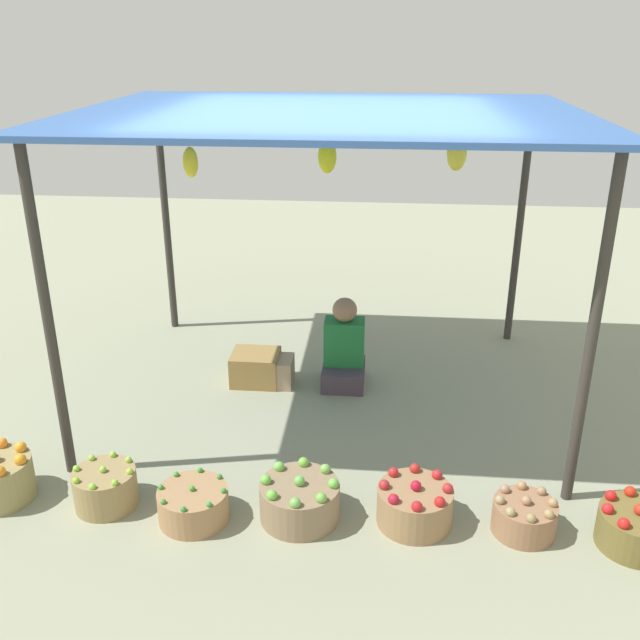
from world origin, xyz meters
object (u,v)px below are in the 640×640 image
at_px(basket_potatoes, 524,516).
at_px(wooden_crate_near_vendor, 272,371).
at_px(basket_green_apples, 300,500).
at_px(basket_red_tomatoes, 636,528).
at_px(basket_red_apples, 415,505).
at_px(wooden_crate_stacked_rear, 256,367).
at_px(vendor_person, 344,351).
at_px(basket_limes, 105,488).
at_px(basket_green_chilies, 193,504).

distance_m(basket_potatoes, wooden_crate_near_vendor, 2.56).
bearing_deg(basket_potatoes, basket_green_apples, 179.70).
bearing_deg(basket_red_tomatoes, basket_red_apples, 175.89).
bearing_deg(basket_red_apples, wooden_crate_stacked_rear, 126.62).
relative_size(vendor_person, basket_limes, 1.92).
xyz_separation_m(basket_green_chilies, basket_green_apples, (0.66, 0.08, 0.02)).
height_order(basket_green_apples, wooden_crate_stacked_rear, basket_green_apples).
relative_size(basket_green_chilies, basket_red_apples, 0.94).
xyz_separation_m(basket_limes, basket_red_tomatoes, (3.30, -0.09, -0.00)).
relative_size(basket_limes, basket_red_tomatoes, 0.90).
height_order(vendor_person, basket_green_apples, vendor_person).
bearing_deg(basket_red_apples, basket_green_apples, -178.40).
bearing_deg(vendor_person, basket_red_apples, -73.14).
height_order(basket_green_chilies, basket_red_apples, basket_red_apples).
height_order(basket_red_tomatoes, wooden_crate_near_vendor, basket_red_tomatoes).
bearing_deg(basket_red_tomatoes, basket_green_chilies, -179.92).
height_order(basket_red_tomatoes, wooden_crate_stacked_rear, basket_red_tomatoes).
bearing_deg(wooden_crate_near_vendor, wooden_crate_stacked_rear, 169.48).
height_order(vendor_person, basket_green_chilies, vendor_person).
bearing_deg(basket_limes, basket_red_apples, 0.17).
distance_m(vendor_person, wooden_crate_stacked_rear, 0.78).
bearing_deg(basket_limes, basket_red_tomatoes, -1.53).
bearing_deg(basket_green_apples, basket_green_chilies, -173.31).
xyz_separation_m(basket_red_apples, basket_potatoes, (0.67, -0.03, -0.02)).
height_order(basket_green_apples, basket_red_tomatoes, basket_green_apples).
bearing_deg(basket_red_apples, basket_red_tomatoes, -4.11).
xyz_separation_m(basket_green_chilies, wooden_crate_near_vendor, (0.21, 1.85, 0.01)).
distance_m(vendor_person, basket_limes, 2.34).
bearing_deg(basket_green_chilies, basket_limes, 171.33).
xyz_separation_m(basket_red_tomatoes, wooden_crate_near_vendor, (-2.48, 1.84, 0.00)).
bearing_deg(basket_green_chilies, vendor_person, 66.76).
height_order(vendor_person, basket_limes, vendor_person).
bearing_deg(vendor_person, wooden_crate_stacked_rear, -175.81).
bearing_deg(basket_green_apples, wooden_crate_stacked_rear, 108.47).
distance_m(basket_potatoes, wooden_crate_stacked_rear, 2.68).
relative_size(basket_potatoes, wooden_crate_near_vendor, 1.09).
height_order(basket_limes, basket_red_apples, basket_red_apples).
bearing_deg(basket_limes, wooden_crate_stacked_rear, 69.45).
height_order(wooden_crate_near_vendor, wooden_crate_stacked_rear, wooden_crate_stacked_rear).
relative_size(basket_red_apples, basket_red_tomatoes, 1.04).
height_order(basket_green_chilies, basket_green_apples, basket_green_apples).
xyz_separation_m(basket_potatoes, wooden_crate_stacked_rear, (-1.99, 1.80, 0.03)).
height_order(basket_green_chilies, wooden_crate_stacked_rear, wooden_crate_stacked_rear).
bearing_deg(wooden_crate_near_vendor, basket_red_tomatoes, -36.62).
relative_size(basket_green_chilies, basket_potatoes, 1.14).
distance_m(basket_green_chilies, wooden_crate_near_vendor, 1.86).
distance_m(basket_green_apples, wooden_crate_near_vendor, 1.83).
relative_size(basket_potatoes, basket_red_tomatoes, 0.86).
height_order(basket_red_apples, basket_red_tomatoes, basket_red_apples).
bearing_deg(basket_red_tomatoes, wooden_crate_near_vendor, 143.38).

